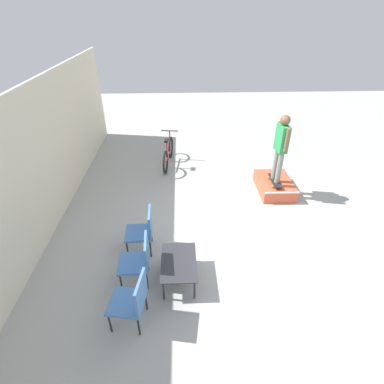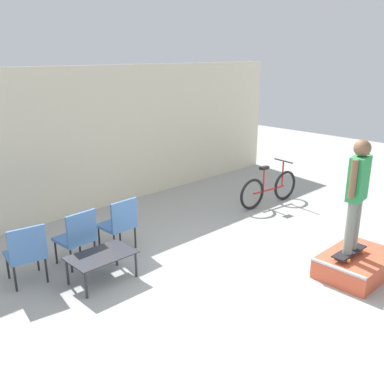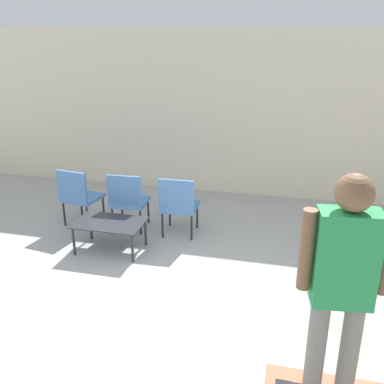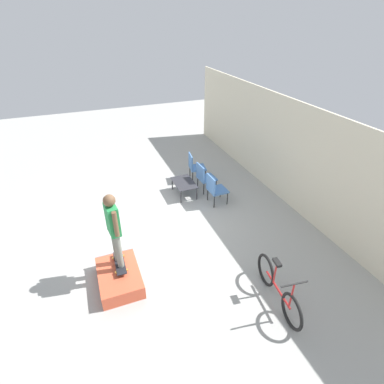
{
  "view_description": "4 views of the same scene",
  "coord_description": "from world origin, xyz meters",
  "px_view_note": "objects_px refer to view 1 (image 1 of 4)",
  "views": [
    {
      "loc": [
        -4.93,
        1.42,
        4.23
      ],
      "look_at": [
        0.13,
        1.22,
        1.01
      ],
      "focal_mm": 28.0,
      "sensor_mm": 36.0,
      "label": 1
    },
    {
      "loc": [
        -4.17,
        -3.47,
        3.24
      ],
      "look_at": [
        0.45,
        1.3,
        1.06
      ],
      "focal_mm": 40.0,
      "sensor_mm": 36.0,
      "label": 2
    },
    {
      "loc": [
        1.19,
        -3.46,
        2.85
      ],
      "look_at": [
        0.01,
        1.36,
        1.03
      ],
      "focal_mm": 40.0,
      "sensor_mm": 36.0,
      "label": 3
    },
    {
      "loc": [
        6.47,
        -1.19,
        4.99
      ],
      "look_at": [
        0.5,
        1.12,
        1.12
      ],
      "focal_mm": 28.0,
      "sensor_mm": 36.0,
      "label": 4
    }
  ],
  "objects_px": {
    "patio_chair_right": "(143,229)",
    "bicycle": "(168,154)",
    "skateboard_on_ramp": "(275,181)",
    "coffee_table": "(179,263)",
    "skate_ramp_box": "(274,185)",
    "patio_chair_left": "(132,299)",
    "patio_chair_center": "(139,259)",
    "person_skater": "(281,144)"
  },
  "relations": [
    {
      "from": "skateboard_on_ramp",
      "to": "person_skater",
      "type": "distance_m",
      "value": 1.0
    },
    {
      "from": "skate_ramp_box",
      "to": "coffee_table",
      "type": "bearing_deg",
      "value": 139.16
    },
    {
      "from": "skate_ramp_box",
      "to": "bicycle",
      "type": "bearing_deg",
      "value": 60.24
    },
    {
      "from": "person_skater",
      "to": "bicycle",
      "type": "relative_size",
      "value": 0.97
    },
    {
      "from": "patio_chair_center",
      "to": "patio_chair_right",
      "type": "bearing_deg",
      "value": 176.42
    },
    {
      "from": "person_skater",
      "to": "coffee_table",
      "type": "distance_m",
      "value": 3.83
    },
    {
      "from": "patio_chair_left",
      "to": "bicycle",
      "type": "distance_m",
      "value": 5.36
    },
    {
      "from": "patio_chair_center",
      "to": "bicycle",
      "type": "distance_m",
      "value": 4.54
    },
    {
      "from": "skateboard_on_ramp",
      "to": "patio_chair_right",
      "type": "height_order",
      "value": "patio_chair_right"
    },
    {
      "from": "skateboard_on_ramp",
      "to": "person_skater",
      "type": "height_order",
      "value": "person_skater"
    },
    {
      "from": "skateboard_on_ramp",
      "to": "person_skater",
      "type": "xyz_separation_m",
      "value": [
        0.0,
        0.0,
        1.0
      ]
    },
    {
      "from": "bicycle",
      "to": "patio_chair_center",
      "type": "bearing_deg",
      "value": -177.67
    },
    {
      "from": "patio_chair_left",
      "to": "person_skater",
      "type": "bearing_deg",
      "value": 147.58
    },
    {
      "from": "skateboard_on_ramp",
      "to": "patio_chair_right",
      "type": "xyz_separation_m",
      "value": [
        -1.95,
        3.14,
        0.12
      ]
    },
    {
      "from": "skateboard_on_ramp",
      "to": "coffee_table",
      "type": "relative_size",
      "value": 0.76
    },
    {
      "from": "person_skater",
      "to": "patio_chair_left",
      "type": "height_order",
      "value": "person_skater"
    },
    {
      "from": "bicycle",
      "to": "coffee_table",
      "type": "bearing_deg",
      "value": -169.03
    },
    {
      "from": "patio_chair_right",
      "to": "bicycle",
      "type": "height_order",
      "value": "bicycle"
    },
    {
      "from": "skate_ramp_box",
      "to": "patio_chair_right",
      "type": "xyz_separation_m",
      "value": [
        -2.11,
        3.2,
        0.36
      ]
    },
    {
      "from": "skate_ramp_box",
      "to": "patio_chair_center",
      "type": "relative_size",
      "value": 1.36
    },
    {
      "from": "coffee_table",
      "to": "patio_chair_right",
      "type": "relative_size",
      "value": 1.02
    },
    {
      "from": "skateboard_on_ramp",
      "to": "patio_chair_left",
      "type": "relative_size",
      "value": 0.78
    },
    {
      "from": "patio_chair_left",
      "to": "patio_chair_center",
      "type": "xyz_separation_m",
      "value": [
        0.82,
        -0.0,
        0.0
      ]
    },
    {
      "from": "person_skater",
      "to": "patio_chair_center",
      "type": "height_order",
      "value": "person_skater"
    },
    {
      "from": "skate_ramp_box",
      "to": "bicycle",
      "type": "relative_size",
      "value": 0.73
    },
    {
      "from": "skate_ramp_box",
      "to": "patio_chair_center",
      "type": "distance_m",
      "value": 4.34
    },
    {
      "from": "coffee_table",
      "to": "skate_ramp_box",
      "type": "bearing_deg",
      "value": -40.84
    },
    {
      "from": "person_skater",
      "to": "coffee_table",
      "type": "xyz_separation_m",
      "value": [
        -2.76,
        2.45,
        -1.02
      ]
    },
    {
      "from": "skateboard_on_ramp",
      "to": "bicycle",
      "type": "distance_m",
      "value": 3.28
    },
    {
      "from": "skateboard_on_ramp",
      "to": "coffee_table",
      "type": "distance_m",
      "value": 3.69
    },
    {
      "from": "person_skater",
      "to": "patio_chair_right",
      "type": "height_order",
      "value": "person_skater"
    },
    {
      "from": "bicycle",
      "to": "person_skater",
      "type": "bearing_deg",
      "value": -115.65
    },
    {
      "from": "patio_chair_left",
      "to": "skateboard_on_ramp",
      "type": "bearing_deg",
      "value": 147.58
    },
    {
      "from": "person_skater",
      "to": "patio_chair_right",
      "type": "relative_size",
      "value": 1.81
    },
    {
      "from": "patio_chair_right",
      "to": "patio_chair_center",
      "type": "bearing_deg",
      "value": -2.23
    },
    {
      "from": "patio_chair_left",
      "to": "patio_chair_center",
      "type": "height_order",
      "value": "same"
    },
    {
      "from": "skate_ramp_box",
      "to": "skateboard_on_ramp",
      "type": "distance_m",
      "value": 0.29
    },
    {
      "from": "coffee_table",
      "to": "patio_chair_center",
      "type": "xyz_separation_m",
      "value": [
        0.01,
        0.68,
        0.13
      ]
    },
    {
      "from": "patio_chair_center",
      "to": "bicycle",
      "type": "bearing_deg",
      "value": 171.72
    },
    {
      "from": "person_skater",
      "to": "patio_chair_center",
      "type": "relative_size",
      "value": 1.81
    },
    {
      "from": "skate_ramp_box",
      "to": "patio_chair_right",
      "type": "relative_size",
      "value": 1.36
    },
    {
      "from": "patio_chair_right",
      "to": "bicycle",
      "type": "relative_size",
      "value": 0.54
    }
  ]
}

